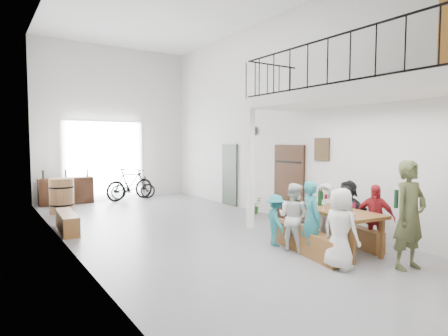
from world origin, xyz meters
TOP-DOWN VIEW (x-y plane):
  - floor at (0.00, 0.00)m, footprint 12.00×12.00m
  - room_walls at (0.00, 0.00)m, footprint 12.00×12.00m
  - gateway_portal at (-0.40, 5.94)m, footprint 2.80×0.08m
  - right_wall_decor at (2.70, -1.87)m, footprint 0.07×8.28m
  - balcony at (1.98, -3.13)m, footprint 1.52×5.62m
  - tasting_table at (1.51, -2.78)m, footprint 1.05×2.09m
  - bench_inner at (0.90, -2.69)m, footprint 0.68×1.95m
  - bench_wall at (2.12, -2.69)m, footprint 0.60×1.78m
  - tableware at (1.60, -2.42)m, footprint 0.69×1.43m
  - side_bench at (-2.50, 1.57)m, footprint 0.44×1.60m
  - oak_barrel at (-2.18, 4.05)m, footprint 0.70×0.70m
  - serving_counter at (-1.75, 5.65)m, footprint 1.70×0.51m
  - counter_bottles at (-1.75, 5.66)m, footprint 1.45×0.12m
  - guest_left_a at (0.72, -3.61)m, footprint 0.47×0.68m
  - guest_left_b at (0.83, -2.88)m, footprint 0.48×0.59m
  - guest_left_c at (0.81, -2.43)m, footprint 0.65×0.74m
  - guest_left_d at (0.77, -1.98)m, footprint 0.60×0.76m
  - guest_right_a at (2.08, -3.31)m, footprint 0.58×0.81m
  - guest_right_b at (2.09, -2.68)m, footprint 0.47×1.23m
  - guest_right_c at (2.05, -2.14)m, footprint 0.54×0.67m
  - host_standing at (1.66, -4.24)m, footprint 0.69×0.50m
  - potted_plant at (2.45, 0.87)m, footprint 0.52×0.47m
  - bicycle_near at (0.53, 5.56)m, footprint 1.66×0.88m
  - bicycle_far at (0.34, 5.34)m, footprint 1.97×0.97m

SIDE VIEW (x-z plane):
  - floor at x=0.00m, z-range 0.00..0.00m
  - bench_wall at x=2.12m, z-range 0.00..0.41m
  - side_bench at x=-2.50m, z-range 0.00..0.44m
  - bench_inner at x=0.90m, z-range 0.00..0.44m
  - potted_plant at x=2.45m, z-range 0.00..0.48m
  - bicycle_near at x=0.53m, z-range 0.00..0.83m
  - serving_counter at x=-1.75m, z-range 0.00..0.89m
  - oak_barrel at x=-2.18m, z-range 0.00..1.03m
  - guest_left_d at x=0.77m, z-range 0.00..1.03m
  - bicycle_far at x=0.34m, z-range 0.00..1.14m
  - guest_right_c at x=2.05m, z-range 0.00..1.20m
  - guest_right_a at x=2.08m, z-range 0.00..1.28m
  - guest_left_c at x=0.81m, z-range 0.00..1.30m
  - guest_right_b at x=2.09m, z-range 0.00..1.31m
  - guest_left_a at x=0.72m, z-range 0.00..1.33m
  - guest_left_b at x=0.83m, z-range 0.00..1.38m
  - tasting_table at x=1.51m, z-range 0.31..1.10m
  - host_standing at x=1.66m, z-range 0.00..1.78m
  - tableware at x=1.60m, z-range 0.75..1.10m
  - counter_bottles at x=-1.75m, z-range 0.89..1.17m
  - gateway_portal at x=-0.40m, z-range 0.00..2.80m
  - right_wall_decor at x=2.70m, z-range -0.80..4.28m
  - balcony at x=1.98m, z-range 0.97..4.96m
  - room_walls at x=0.00m, z-range -2.45..9.55m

